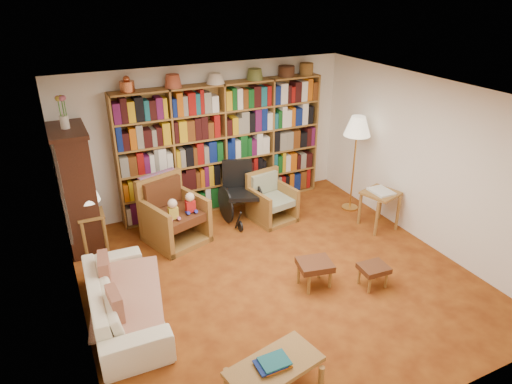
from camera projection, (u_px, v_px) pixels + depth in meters
floor at (276, 275)px, 6.32m from camera, size 5.00×5.00×0.00m
ceiling at (280, 96)px, 5.26m from camera, size 5.00×5.00×0.00m
wall_back at (209, 138)px, 7.83m from camera, size 5.00×0.00×5.00m
wall_front at (421, 311)px, 3.75m from camera, size 5.00×0.00×5.00m
wall_left at (69, 238)px, 4.81m from camera, size 0.00×5.00×5.00m
wall_right at (426, 163)px, 6.77m from camera, size 0.00×5.00×5.00m
bookshelf at (224, 143)px, 7.80m from camera, size 3.60×0.30×2.42m
curio_cabinet at (77, 188)px, 6.66m from camera, size 0.50×0.95×2.40m
framed_pictures at (62, 195)px, 4.90m from camera, size 0.03×0.52×0.97m
sofa at (123, 299)px, 5.41m from camera, size 1.95×0.81×0.56m
sofa_throw at (127, 297)px, 5.42m from camera, size 1.05×1.59×0.04m
cushion_left at (105, 274)px, 5.57m from camera, size 0.17×0.40×0.39m
cushion_right at (116, 308)px, 5.00m from camera, size 0.14×0.37×0.36m
side_table_lamp at (92, 225)px, 6.67m from camera, size 0.38×0.38×0.65m
table_lamp at (87, 193)px, 6.45m from camera, size 0.35×0.35×0.48m
armchair_leather at (173, 214)px, 7.08m from camera, size 1.07×1.07×1.03m
armchair_sage at (270, 201)px, 7.73m from camera, size 0.76×0.77×0.81m
wheelchair at (241, 193)px, 7.64m from camera, size 0.64×0.81×1.02m
floor_lamp at (357, 130)px, 7.55m from camera, size 0.45×0.45×1.69m
side_table_papers at (380, 198)px, 7.34m from camera, size 0.62×0.62×0.66m
footstool_a at (315, 266)px, 5.99m from camera, size 0.50×0.45×0.37m
footstool_b at (374, 270)px, 6.01m from camera, size 0.39×0.33×0.31m
coffee_table at (274, 368)px, 4.41m from camera, size 1.01×0.65×0.41m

